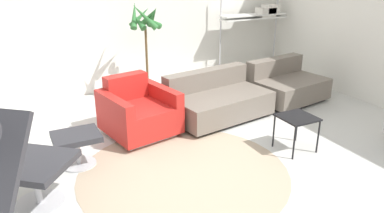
{
  "coord_description": "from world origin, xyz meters",
  "views": [
    {
      "loc": [
        -1.64,
        -3.12,
        2.05
      ],
      "look_at": [
        0.11,
        0.36,
        0.55
      ],
      "focal_mm": 35.0,
      "sensor_mm": 36.0,
      "label": 1
    }
  ],
  "objects_px": {
    "armchair_red": "(138,113)",
    "shelf_unit": "(261,15)",
    "ottoman": "(77,142)",
    "couch_second": "(286,86)",
    "potted_plant": "(146,51)",
    "side_table": "(297,120)",
    "couch_low": "(217,101)"
  },
  "relations": [
    {
      "from": "couch_second",
      "to": "shelf_unit",
      "type": "bearing_deg",
      "value": -117.14
    },
    {
      "from": "shelf_unit",
      "to": "side_table",
      "type": "bearing_deg",
      "value": -118.08
    },
    {
      "from": "potted_plant",
      "to": "couch_second",
      "type": "bearing_deg",
      "value": -28.85
    },
    {
      "from": "side_table",
      "to": "shelf_unit",
      "type": "bearing_deg",
      "value": 61.92
    },
    {
      "from": "armchair_red",
      "to": "potted_plant",
      "type": "bearing_deg",
      "value": -126.55
    },
    {
      "from": "side_table",
      "to": "ottoman",
      "type": "bearing_deg",
      "value": 161.66
    },
    {
      "from": "couch_second",
      "to": "shelf_unit",
      "type": "distance_m",
      "value": 1.72
    },
    {
      "from": "ottoman",
      "to": "couch_low",
      "type": "bearing_deg",
      "value": 13.83
    },
    {
      "from": "armchair_red",
      "to": "potted_plant",
      "type": "xyz_separation_m",
      "value": [
        0.57,
        1.2,
        0.5
      ]
    },
    {
      "from": "shelf_unit",
      "to": "couch_second",
      "type": "bearing_deg",
      "value": -108.37
    },
    {
      "from": "ottoman",
      "to": "couch_low",
      "type": "relative_size",
      "value": 0.33
    },
    {
      "from": "side_table",
      "to": "shelf_unit",
      "type": "xyz_separation_m",
      "value": [
        1.48,
        2.77,
        0.79
      ]
    },
    {
      "from": "couch_low",
      "to": "shelf_unit",
      "type": "bearing_deg",
      "value": -148.72
    },
    {
      "from": "ottoman",
      "to": "shelf_unit",
      "type": "xyz_separation_m",
      "value": [
        3.8,
        2.0,
        0.88
      ]
    },
    {
      "from": "couch_second",
      "to": "potted_plant",
      "type": "bearing_deg",
      "value": -37.62
    },
    {
      "from": "ottoman",
      "to": "couch_low",
      "type": "distance_m",
      "value": 2.08
    },
    {
      "from": "potted_plant",
      "to": "armchair_red",
      "type": "bearing_deg",
      "value": -115.43
    },
    {
      "from": "armchair_red",
      "to": "shelf_unit",
      "type": "xyz_separation_m",
      "value": [
        2.95,
        1.52,
        0.89
      ]
    },
    {
      "from": "couch_second",
      "to": "side_table",
      "type": "distance_m",
      "value": 1.73
    },
    {
      "from": "ottoman",
      "to": "shelf_unit",
      "type": "relative_size",
      "value": 0.3
    },
    {
      "from": "ottoman",
      "to": "side_table",
      "type": "relative_size",
      "value": 1.17
    },
    {
      "from": "ottoman",
      "to": "potted_plant",
      "type": "distance_m",
      "value": 2.25
    },
    {
      "from": "couch_low",
      "to": "couch_second",
      "type": "height_order",
      "value": "same"
    },
    {
      "from": "couch_second",
      "to": "shelf_unit",
      "type": "relative_size",
      "value": 0.74
    },
    {
      "from": "armchair_red",
      "to": "couch_second",
      "type": "bearing_deg",
      "value": 172.14
    },
    {
      "from": "side_table",
      "to": "shelf_unit",
      "type": "relative_size",
      "value": 0.26
    },
    {
      "from": "potted_plant",
      "to": "couch_low",
      "type": "bearing_deg",
      "value": -63.11
    },
    {
      "from": "couch_low",
      "to": "shelf_unit",
      "type": "relative_size",
      "value": 0.91
    },
    {
      "from": "couch_second",
      "to": "armchair_red",
      "type": "bearing_deg",
      "value": -5.5
    },
    {
      "from": "shelf_unit",
      "to": "armchair_red",
      "type": "bearing_deg",
      "value": -152.71
    },
    {
      "from": "couch_low",
      "to": "potted_plant",
      "type": "height_order",
      "value": "potted_plant"
    },
    {
      "from": "side_table",
      "to": "potted_plant",
      "type": "xyz_separation_m",
      "value": [
        -0.91,
        2.45,
        0.4
      ]
    }
  ]
}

